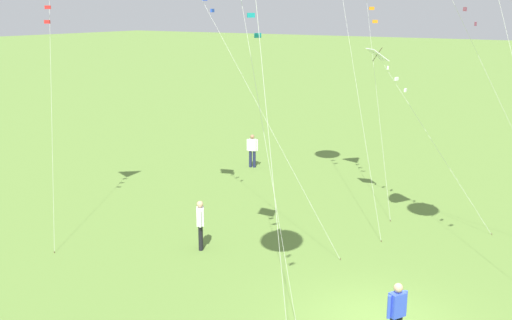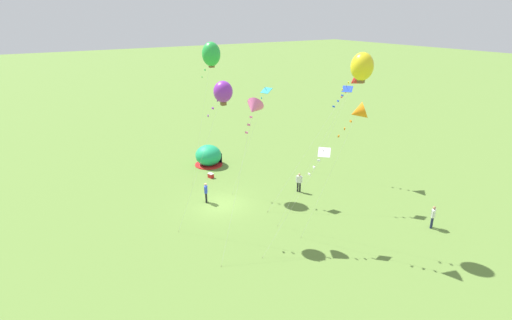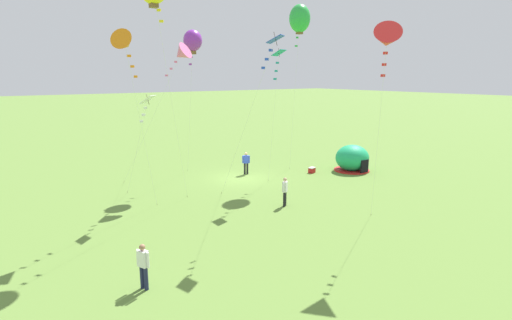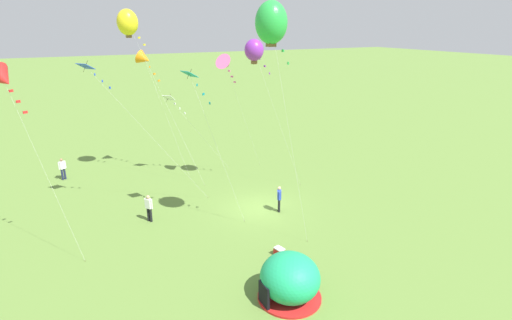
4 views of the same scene
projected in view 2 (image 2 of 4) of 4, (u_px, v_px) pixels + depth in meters
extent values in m
plane|color=olive|center=(221.00, 204.00, 32.53)|extent=(300.00, 300.00, 0.00)
ellipsoid|color=#1EAD6B|center=(208.00, 155.00, 40.52)|extent=(2.70, 2.60, 2.10)
cylinder|color=red|center=(209.00, 164.00, 40.87)|extent=(2.81, 2.81, 0.10)
cube|color=black|center=(220.00, 158.00, 41.34)|extent=(0.80, 0.13, 1.10)
cube|color=red|center=(211.00, 176.00, 37.68)|extent=(0.59, 0.47, 0.38)
cube|color=white|center=(211.00, 174.00, 37.60)|extent=(0.60, 0.48, 0.06)
cylinder|color=black|center=(206.00, 198.00, 32.63)|extent=(0.15, 0.15, 0.88)
cylinder|color=black|center=(206.00, 197.00, 32.82)|extent=(0.15, 0.15, 0.88)
cube|color=blue|center=(206.00, 189.00, 32.47)|extent=(0.45, 0.39, 0.60)
sphere|color=tan|center=(206.00, 184.00, 32.32)|extent=(0.22, 0.22, 0.22)
cylinder|color=blue|center=(206.00, 190.00, 32.23)|extent=(0.09, 0.09, 0.58)
cylinder|color=blue|center=(206.00, 188.00, 32.70)|extent=(0.09, 0.09, 0.58)
cylinder|color=#1E2347|center=(432.00, 222.00, 28.94)|extent=(0.15, 0.15, 0.88)
cylinder|color=#1E2347|center=(431.00, 223.00, 28.78)|extent=(0.15, 0.15, 0.88)
cube|color=white|center=(433.00, 213.00, 28.60)|extent=(0.37, 0.44, 0.60)
sphere|color=#9E7051|center=(434.00, 208.00, 28.45)|extent=(0.22, 0.22, 0.22)
cylinder|color=white|center=(434.00, 212.00, 28.80)|extent=(0.09, 0.09, 0.58)
cylinder|color=white|center=(433.00, 215.00, 28.41)|extent=(0.09, 0.09, 0.58)
cylinder|color=black|center=(298.00, 187.00, 34.69)|extent=(0.15, 0.15, 0.88)
cylinder|color=black|center=(300.00, 187.00, 34.62)|extent=(0.15, 0.15, 0.88)
cube|color=white|center=(299.00, 179.00, 34.39)|extent=(0.45, 0.42, 0.60)
sphere|color=tan|center=(299.00, 175.00, 34.24)|extent=(0.22, 0.22, 0.22)
cylinder|color=white|center=(296.00, 179.00, 34.48)|extent=(0.09, 0.09, 0.58)
cylinder|color=white|center=(302.00, 180.00, 34.31)|extent=(0.09, 0.09, 0.58)
cylinder|color=silver|center=(328.00, 179.00, 25.93)|extent=(2.03, 2.34, 9.04)
cylinder|color=brown|center=(301.00, 237.00, 27.72)|extent=(0.03, 0.03, 0.06)
cone|color=orange|center=(358.00, 112.00, 24.13)|extent=(1.55, 1.56, 1.27)
cube|color=orange|center=(351.00, 121.00, 24.39)|extent=(0.21, 0.13, 0.12)
cube|color=orange|center=(345.00, 129.00, 24.61)|extent=(0.17, 0.20, 0.12)
cube|color=orange|center=(339.00, 136.00, 24.83)|extent=(0.15, 0.20, 0.12)
cylinder|color=silver|center=(333.00, 129.00, 37.06)|extent=(2.52, 2.22, 9.05)
cylinder|color=brown|center=(312.00, 172.00, 39.07)|extent=(0.03, 0.03, 0.06)
cone|color=red|center=(355.00, 81.00, 35.03)|extent=(1.84, 1.81, 1.48)
cube|color=red|center=(350.00, 87.00, 35.33)|extent=(0.18, 0.19, 0.12)
cube|color=red|center=(346.00, 92.00, 35.59)|extent=(0.17, 0.20, 0.12)
cube|color=red|center=(342.00, 97.00, 35.85)|extent=(0.13, 0.21, 0.12)
cylinder|color=silver|center=(249.00, 144.00, 32.96)|extent=(1.23, 2.63, 8.89)
cylinder|color=brown|center=(232.00, 194.00, 34.34)|extent=(0.03, 0.03, 0.06)
cube|color=teal|center=(266.00, 90.00, 31.58)|extent=(0.94, 0.89, 0.37)
cylinder|color=#332314|center=(266.00, 90.00, 31.58)|extent=(0.14, 0.27, 0.53)
cube|color=teal|center=(262.00, 98.00, 31.74)|extent=(0.21, 0.14, 0.12)
cube|color=teal|center=(258.00, 104.00, 31.88)|extent=(0.19, 0.18, 0.12)
cube|color=teal|center=(254.00, 110.00, 32.01)|extent=(0.21, 0.10, 0.12)
cylinder|color=silver|center=(200.00, 165.00, 27.28)|extent=(0.90, 3.45, 9.84)
cylinder|color=brown|center=(179.00, 231.00, 28.48)|extent=(0.03, 0.03, 0.06)
ellipsoid|color=purple|center=(223.00, 92.00, 26.06)|extent=(1.26, 1.26, 1.41)
cube|color=brown|center=(223.00, 104.00, 26.34)|extent=(0.32, 0.32, 0.23)
cube|color=purple|center=(217.00, 101.00, 26.15)|extent=(0.20, 0.15, 0.12)
cube|color=purple|center=(213.00, 108.00, 26.22)|extent=(0.20, 0.06, 0.12)
cube|color=purple|center=(208.00, 116.00, 26.30)|extent=(0.21, 0.13, 0.12)
cylinder|color=silver|center=(238.00, 185.00, 25.24)|extent=(2.93, 4.18, 8.88)
cylinder|color=brown|center=(221.00, 266.00, 24.58)|extent=(0.03, 0.03, 0.06)
cone|color=pink|center=(254.00, 108.00, 25.88)|extent=(1.66, 1.69, 1.38)
cube|color=pink|center=(251.00, 117.00, 25.69)|extent=(0.21, 0.11, 0.12)
cube|color=pink|center=(249.00, 125.00, 25.53)|extent=(0.20, 0.15, 0.12)
cube|color=pink|center=(247.00, 133.00, 25.37)|extent=(0.21, 0.11, 0.12)
cylinder|color=silver|center=(316.00, 153.00, 26.95)|extent=(3.13, 3.94, 11.57)
cylinder|color=brown|center=(278.00, 226.00, 29.22)|extent=(0.03, 0.03, 0.06)
ellipsoid|color=yellow|center=(362.00, 66.00, 24.66)|extent=(1.42, 1.42, 1.74)
cube|color=brown|center=(361.00, 81.00, 24.97)|extent=(0.35, 0.35, 0.25)
cube|color=yellow|center=(355.00, 75.00, 24.90)|extent=(0.16, 0.20, 0.12)
cube|color=yellow|center=(348.00, 82.00, 25.09)|extent=(0.18, 0.19, 0.12)
cube|color=yellow|center=(342.00, 90.00, 25.29)|extent=(0.19, 0.18, 0.12)
cylinder|color=silver|center=(293.00, 205.00, 25.53)|extent=(0.02, 4.70, 6.28)
cylinder|color=brown|center=(262.00, 257.00, 25.44)|extent=(0.03, 0.03, 0.06)
cube|color=white|center=(324.00, 152.00, 25.60)|extent=(1.01, 1.01, 0.46)
cylinder|color=#332314|center=(324.00, 152.00, 25.60)|extent=(0.02, 0.38, 0.54)
cube|color=white|center=(319.00, 160.00, 25.55)|extent=(0.21, 0.13, 0.12)
cube|color=white|center=(314.00, 167.00, 25.50)|extent=(0.21, 0.09, 0.12)
cube|color=white|center=(309.00, 174.00, 25.46)|extent=(0.20, 0.07, 0.12)
cylinder|color=silver|center=(201.00, 123.00, 34.39)|extent=(0.94, 1.94, 11.50)
cylinder|color=brown|center=(192.00, 184.00, 36.28)|extent=(0.03, 0.03, 0.06)
ellipsoid|color=green|center=(211.00, 54.00, 32.49)|extent=(1.51, 1.51, 1.95)
cube|color=brown|center=(212.00, 66.00, 32.82)|extent=(0.38, 0.38, 0.27)
cube|color=green|center=(208.00, 63.00, 32.69)|extent=(0.21, 0.13, 0.12)
cube|color=green|center=(205.00, 70.00, 32.87)|extent=(0.21, 0.08, 0.12)
cube|color=green|center=(202.00, 77.00, 33.05)|extent=(0.21, 0.13, 0.12)
cylinder|color=silver|center=(307.00, 151.00, 30.98)|extent=(0.88, 6.71, 9.16)
cylinder|color=brown|center=(267.00, 212.00, 31.24)|extent=(0.03, 0.03, 0.06)
cube|color=blue|center=(347.00, 89.00, 30.70)|extent=(1.05, 1.04, 0.37)
cylinder|color=#332314|center=(347.00, 89.00, 30.69)|extent=(0.06, 0.34, 0.64)
cube|color=blue|center=(342.00, 95.00, 30.69)|extent=(0.20, 0.06, 0.12)
cube|color=blue|center=(338.00, 101.00, 30.69)|extent=(0.21, 0.10, 0.12)
cube|color=blue|center=(334.00, 107.00, 30.68)|extent=(0.21, 0.09, 0.12)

